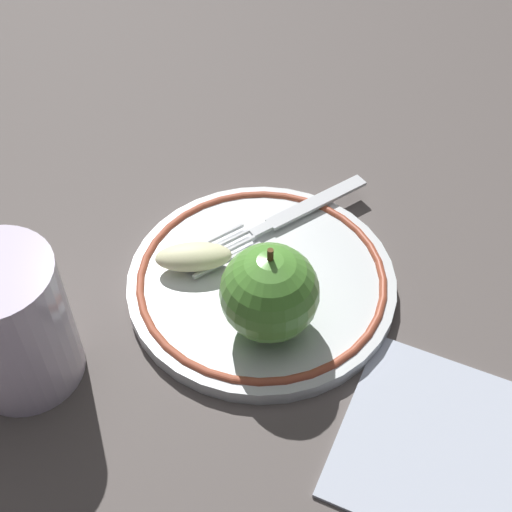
% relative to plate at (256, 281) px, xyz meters
% --- Properties ---
extents(ground_plane, '(2.00, 2.00, 0.00)m').
position_rel_plate_xyz_m(ground_plane, '(0.01, 0.00, -0.01)').
color(ground_plane, '#544D4A').
extents(plate, '(0.20, 0.20, 0.01)m').
position_rel_plate_xyz_m(plate, '(0.00, 0.00, 0.00)').
color(plate, silver).
rests_on(plate, ground_plane).
extents(apple_red_whole, '(0.07, 0.07, 0.07)m').
position_rel_plate_xyz_m(apple_red_whole, '(0.04, 0.02, 0.04)').
color(apple_red_whole, '#539738').
rests_on(apple_red_whole, plate).
extents(apple_slice_front, '(0.04, 0.06, 0.02)m').
position_rel_plate_xyz_m(apple_slice_front, '(0.00, -0.05, 0.02)').
color(apple_slice_front, beige).
rests_on(apple_slice_front, plate).
extents(fork, '(0.14, 0.13, 0.00)m').
position_rel_plate_xyz_m(fork, '(-0.06, 0.01, 0.01)').
color(fork, silver).
rests_on(fork, plate).
extents(drinking_glass, '(0.07, 0.07, 0.10)m').
position_rel_plate_xyz_m(drinking_glass, '(0.10, -0.13, 0.04)').
color(drinking_glass, white).
rests_on(drinking_glass, ground_plane).
extents(napkin_folded, '(0.15, 0.14, 0.01)m').
position_rel_plate_xyz_m(napkin_folded, '(0.10, 0.14, -0.00)').
color(napkin_folded, '#B0B8CA').
rests_on(napkin_folded, ground_plane).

